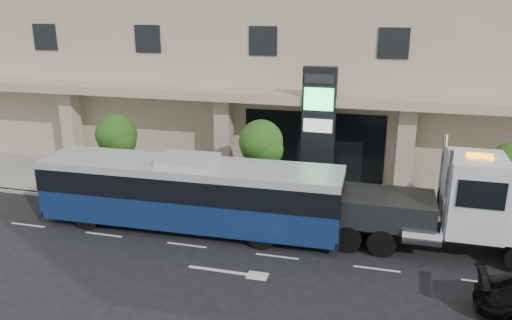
{
  "coord_description": "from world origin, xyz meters",
  "views": [
    {
      "loc": [
        3.86,
        -19.52,
        9.88
      ],
      "look_at": [
        -1.83,
        2.0,
        2.97
      ],
      "focal_mm": 35.0,
      "sensor_mm": 36.0,
      "label": 1
    }
  ],
  "objects": [
    {
      "name": "tree_mid",
      "position": [
        -1.97,
        3.59,
        3.26
      ],
      "size": [
        2.28,
        2.2,
        4.38
      ],
      "color": "#422B19",
      "rests_on": "sidewalk"
    },
    {
      "name": "curb",
      "position": [
        0.0,
        2.0,
        0.07
      ],
      "size": [
        120.0,
        0.3,
        0.15
      ],
      "primitive_type": "cube",
      "color": "gray",
      "rests_on": "ground"
    },
    {
      "name": "convention_center",
      "position": [
        -0.0,
        15.42,
        9.97
      ],
      "size": [
        60.0,
        17.6,
        20.0
      ],
      "color": "tan",
      "rests_on": "ground"
    },
    {
      "name": "sidewalk",
      "position": [
        0.0,
        5.0,
        0.07
      ],
      "size": [
        120.0,
        6.0,
        0.15
      ],
      "primitive_type": "cube",
      "color": "gray",
      "rests_on": "ground"
    },
    {
      "name": "ground",
      "position": [
        0.0,
        0.0,
        0.0
      ],
      "size": [
        120.0,
        120.0,
        0.0
      ],
      "primitive_type": "plane",
      "color": "black",
      "rests_on": "ground"
    },
    {
      "name": "signage_pylon",
      "position": [
        0.57,
        5.56,
        3.61
      ],
      "size": [
        1.71,
        0.66,
        6.82
      ],
      "rotation": [
        0.0,
        0.0,
        -0.01
      ],
      "color": "black",
      "rests_on": "sidewalk"
    },
    {
      "name": "tree_left",
      "position": [
        -9.97,
        3.59,
        3.11
      ],
      "size": [
        2.27,
        2.2,
        4.22
      ],
      "color": "#422B19",
      "rests_on": "sidewalk"
    },
    {
      "name": "tow_truck",
      "position": [
        6.64,
        0.78,
        1.95
      ],
      "size": [
        10.39,
        2.71,
        4.74
      ],
      "rotation": [
        0.0,
        0.0,
        -0.01
      ],
      "color": "#2D3033",
      "rests_on": "ground"
    },
    {
      "name": "city_bus",
      "position": [
        -4.48,
        0.17,
        1.78
      ],
      "size": [
        13.82,
        3.17,
        3.49
      ],
      "rotation": [
        0.0,
        0.0,
        0.02
      ],
      "color": "black",
      "rests_on": "ground"
    }
  ]
}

